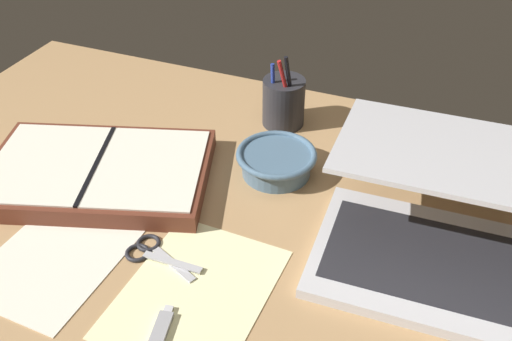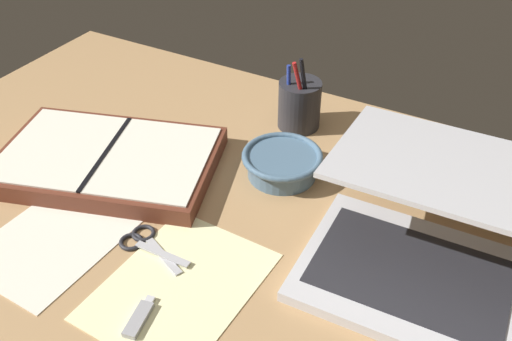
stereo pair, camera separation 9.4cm
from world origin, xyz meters
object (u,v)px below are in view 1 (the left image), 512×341
at_px(pen_cup, 283,102).
at_px(scissors, 150,252).
at_px(planner, 98,172).
at_px(laptop, 428,223).
at_px(bowl, 276,161).

bearing_deg(pen_cup, scissors, -98.78).
distance_m(pen_cup, scissors, 0.44).
distance_m(planner, scissors, 0.22).
distance_m(laptop, planner, 0.57).
height_order(bowl, scissors, bowl).
bearing_deg(scissors, pen_cup, 92.69).
relative_size(laptop, planner, 0.81).
bearing_deg(laptop, scissors, -159.01).
bearing_deg(laptop, planner, -178.02).
xyz_separation_m(bowl, scissors, (-0.11, -0.27, -0.02)).
bearing_deg(pen_cup, bowl, -74.52).
relative_size(pen_cup, scissors, 1.27).
height_order(bowl, pen_cup, pen_cup).
distance_m(bowl, pen_cup, 0.17).
bearing_deg(planner, pen_cup, 33.33).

